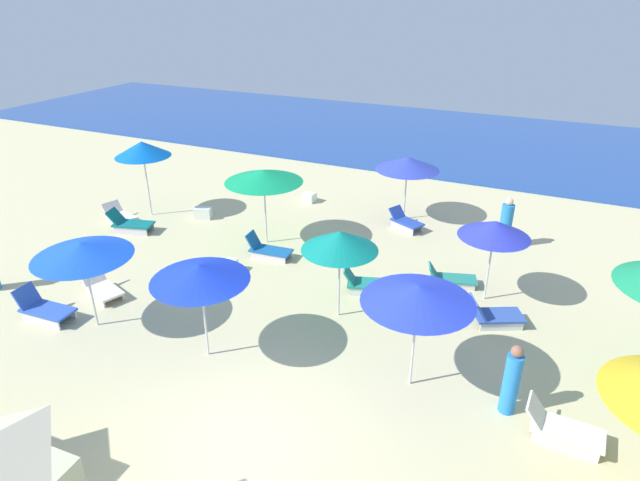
% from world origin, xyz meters
% --- Properties ---
extents(ground_plane, '(60.00, 60.00, 0.00)m').
position_xyz_m(ground_plane, '(0.00, 0.00, 0.00)').
color(ground_plane, beige).
extents(ocean, '(60.00, 13.74, 0.12)m').
position_xyz_m(ocean, '(0.00, 23.13, 0.06)').
color(ocean, '#224895').
rests_on(ocean, ground_plane).
extents(umbrella_0, '(1.84, 1.84, 2.30)m').
position_xyz_m(umbrella_0, '(3.20, 7.21, 2.08)').
color(umbrella_0, silver).
rests_on(umbrella_0, ground_plane).
extents(lounge_chair_0_0, '(1.46, 1.17, 0.76)m').
position_xyz_m(lounge_chair_0_0, '(3.60, 6.08, 0.28)').
color(lounge_chair_0_0, silver).
rests_on(lounge_chair_0_0, ground_plane).
extents(lounge_chair_0_1, '(1.46, 0.93, 0.61)m').
position_xyz_m(lounge_chair_0_1, '(2.19, 7.54, 0.22)').
color(lounge_chair_0_1, silver).
rests_on(lounge_chair_0_1, ground_plane).
extents(umbrella_1, '(2.15, 2.15, 2.33)m').
position_xyz_m(umbrella_1, '(-2.15, 2.08, 2.15)').
color(umbrella_1, silver).
rests_on(umbrella_1, ground_plane).
extents(umbrella_2, '(2.23, 2.23, 2.31)m').
position_xyz_m(umbrella_2, '(-0.38, 11.58, 2.08)').
color(umbrella_2, silver).
rests_on(umbrella_2, ground_plane).
extents(lounge_chair_2_0, '(1.35, 1.05, 0.67)m').
position_xyz_m(lounge_chair_2_0, '(-0.08, 10.76, 0.27)').
color(lounge_chair_2_0, silver).
rests_on(lounge_chair_2_0, ground_plane).
extents(lounge_chair_4_0, '(1.43, 0.70, 0.70)m').
position_xyz_m(lounge_chair_4_0, '(5.31, 2.73, 0.27)').
color(lounge_chair_4_0, silver).
rests_on(lounge_chair_4_0, ground_plane).
extents(umbrella_5, '(2.47, 2.47, 2.49)m').
position_xyz_m(umbrella_5, '(-3.90, 7.80, 2.29)').
color(umbrella_5, silver).
rests_on(umbrella_5, ground_plane).
extents(lounge_chair_5_0, '(1.44, 0.67, 0.74)m').
position_xyz_m(lounge_chair_5_0, '(-3.34, 6.89, 0.25)').
color(lounge_chair_5_0, silver).
rests_on(lounge_chair_5_0, ground_plane).
extents(umbrella_6, '(2.28, 2.28, 2.42)m').
position_xyz_m(umbrella_6, '(2.34, 3.07, 2.23)').
color(umbrella_6, silver).
rests_on(umbrella_6, ground_plane).
extents(umbrella_7, '(2.32, 2.32, 2.28)m').
position_xyz_m(umbrella_7, '(-5.36, 1.89, 2.10)').
color(umbrella_7, silver).
rests_on(umbrella_7, ground_plane).
extents(lounge_chair_7_0, '(1.48, 0.72, 0.82)m').
position_xyz_m(lounge_chair_7_0, '(-6.75, 1.55, 0.29)').
color(lounge_chair_7_0, silver).
rests_on(lounge_chair_7_0, ground_plane).
extents(lounge_chair_7_1, '(1.48, 1.03, 0.65)m').
position_xyz_m(lounge_chair_7_1, '(-6.31, 3.02, 0.23)').
color(lounge_chair_7_1, silver).
rests_on(lounge_chair_7_1, ground_plane).
extents(umbrella_8, '(1.89, 1.89, 2.37)m').
position_xyz_m(umbrella_8, '(-0.07, 4.83, 2.12)').
color(umbrella_8, silver).
rests_on(umbrella_8, ground_plane).
extents(lounge_chair_8_0, '(1.53, 1.01, 0.73)m').
position_xyz_m(lounge_chair_8_0, '(0.20, 6.22, 0.27)').
color(lounge_chair_8_0, silver).
rests_on(lounge_chair_8_0, ground_plane).
extents(umbrella_9, '(1.94, 1.94, 2.76)m').
position_xyz_m(umbrella_9, '(-8.93, 8.03, 2.49)').
color(umbrella_9, silver).
rests_on(umbrella_9, ground_plane).
extents(lounge_chair_9_0, '(1.59, 1.00, 0.77)m').
position_xyz_m(lounge_chair_9_0, '(-8.56, 6.56, 0.29)').
color(lounge_chair_9_0, silver).
rests_on(lounge_chair_9_0, ground_plane).
extents(lounge_chair_9_1, '(1.41, 0.99, 0.61)m').
position_xyz_m(lounge_chair_9_1, '(-9.54, 7.06, 0.23)').
color(lounge_chair_9_1, silver).
rests_on(lounge_chair_9_1, ground_plane).
extents(beachgoer_0, '(0.46, 0.46, 1.68)m').
position_xyz_m(beachgoer_0, '(3.20, 10.73, 0.78)').
color(beachgoer_0, '#2378C2').
rests_on(beachgoer_0, ground_plane).
extents(beachgoer_1, '(0.32, 0.32, 1.57)m').
position_xyz_m(beachgoer_1, '(4.31, 3.10, 0.74)').
color(beachgoer_1, '#257DDD').
rests_on(beachgoer_1, ground_plane).
extents(cooler_box_0, '(0.68, 0.55, 0.42)m').
position_xyz_m(cooler_box_0, '(-6.99, 8.54, 0.21)').
color(cooler_box_0, white).
rests_on(cooler_box_0, ground_plane).
extents(cooler_box_1, '(0.45, 0.62, 0.37)m').
position_xyz_m(cooler_box_1, '(-3.86, 5.54, 0.18)').
color(cooler_box_1, white).
rests_on(cooler_box_1, ground_plane).
extents(cooler_box_2, '(0.51, 0.45, 0.36)m').
position_xyz_m(cooler_box_2, '(-4.21, 11.66, 0.18)').
color(cooler_box_2, white).
rests_on(cooler_box_2, ground_plane).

